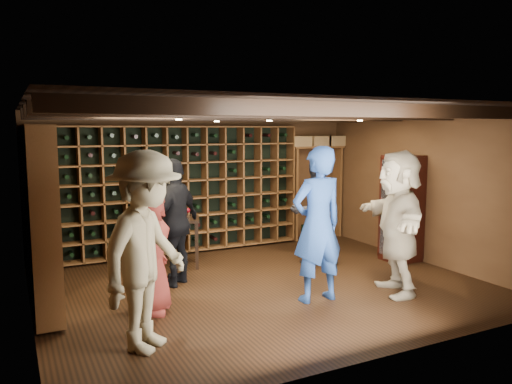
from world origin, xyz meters
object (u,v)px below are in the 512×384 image
man_blue_shirt (318,224)px  guest_khaki (146,252)px  guest_red_floral (149,248)px  man_grey_suit (315,213)px  display_cabinet (402,210)px  tasting_table (166,224)px  guest_beige (398,222)px  guest_woman_black (175,222)px

man_blue_shirt → guest_khaki: (-2.32, -0.44, 0.00)m
man_blue_shirt → guest_khaki: size_ratio=1.00×
guest_red_floral → man_grey_suit: bearing=-45.0°
guest_khaki → guest_red_floral: bearing=29.7°
display_cabinet → man_grey_suit: display_cabinet is taller
tasting_table → man_blue_shirt: bearing=-42.9°
display_cabinet → guest_khaki: (-4.69, -1.48, 0.15)m
guest_red_floral → guest_khaki: size_ratio=0.80×
guest_red_floral → guest_beige: 3.27m
guest_red_floral → guest_khaki: 1.05m
display_cabinet → tasting_table: size_ratio=1.50×
display_cabinet → guest_red_floral: display_cabinet is taller
guest_beige → man_grey_suit: bearing=-151.9°
man_grey_suit → guest_red_floral: bearing=30.2°
man_blue_shirt → guest_khaki: 2.36m
man_grey_suit → tasting_table: (-2.25, 0.89, -0.14)m
guest_red_floral → guest_woman_black: bearing=-6.8°
man_grey_suit → guest_woman_black: size_ratio=0.94×
man_grey_suit → guest_khaki: 3.82m
guest_woman_black → guest_beige: (2.56, -1.69, 0.07)m
guest_red_floral → guest_khaki: (-0.28, -0.99, 0.21)m
man_grey_suit → guest_beige: 1.75m
man_blue_shirt → man_grey_suit: 1.80m
guest_beige → tasting_table: guest_beige is taller
man_blue_shirt → guest_khaki: bearing=10.1°
man_blue_shirt → tasting_table: bearing=-62.5°
display_cabinet → guest_beige: (-1.23, -1.25, 0.11)m
man_grey_suit → guest_woman_black: guest_woman_black is taller
guest_beige → tasting_table: (-2.43, 2.63, -0.26)m
man_blue_shirt → guest_woman_black: size_ratio=1.11×
display_cabinet → guest_beige: guest_beige is taller
man_grey_suit → guest_woman_black: bearing=13.4°
guest_khaki → tasting_table: 3.04m
guest_khaki → tasting_table: size_ratio=1.73×
guest_khaki → man_grey_suit: bearing=-13.6°
display_cabinet → guest_khaki: bearing=-162.5°
guest_beige → guest_khaki: bearing=-64.3°
man_grey_suit → guest_khaki: (-3.27, -1.96, 0.15)m
man_blue_shirt → guest_woman_black: bearing=-46.6°
man_grey_suit → display_cabinet: bearing=173.5°
man_grey_suit → tasting_table: bearing=-9.4°
man_blue_shirt → tasting_table: man_blue_shirt is taller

